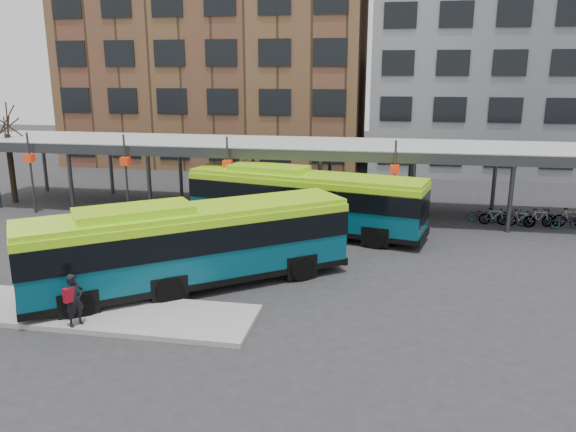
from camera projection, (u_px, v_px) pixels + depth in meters
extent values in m
plane|color=#28282B|center=(233.00, 291.00, 21.73)|extent=(120.00, 120.00, 0.00)
cube|color=gray|center=(60.00, 310.00, 19.81)|extent=(14.00, 3.00, 0.18)
cube|color=#999B9E|center=(292.00, 145.00, 33.09)|extent=(40.00, 6.00, 0.35)
cube|color=#383A3D|center=(282.00, 155.00, 30.27)|extent=(40.00, 0.15, 0.55)
cylinder|color=#383A3D|center=(45.00, 164.00, 39.15)|extent=(0.24, 0.24, 3.80)
cylinder|color=#383A3D|center=(71.00, 180.00, 33.52)|extent=(0.24, 0.24, 3.80)
cylinder|color=#383A3D|center=(111.00, 167.00, 38.27)|extent=(0.24, 0.24, 3.80)
cylinder|color=#383A3D|center=(149.00, 183.00, 32.64)|extent=(0.24, 0.24, 3.80)
cylinder|color=#383A3D|center=(180.00, 169.00, 37.40)|extent=(0.24, 0.24, 3.80)
cylinder|color=#383A3D|center=(232.00, 186.00, 31.77)|extent=(0.24, 0.24, 3.80)
cylinder|color=#383A3D|center=(253.00, 171.00, 36.52)|extent=(0.24, 0.24, 3.80)
cylinder|color=#383A3D|center=(320.00, 190.00, 30.89)|extent=(0.24, 0.24, 3.80)
cylinder|color=#383A3D|center=(330.00, 174.00, 35.65)|extent=(0.24, 0.24, 3.80)
cylinder|color=#383A3D|center=(412.00, 193.00, 30.01)|extent=(0.24, 0.24, 3.80)
cylinder|color=#383A3D|center=(410.00, 176.00, 34.77)|extent=(0.24, 0.24, 3.80)
cylinder|color=#383A3D|center=(511.00, 197.00, 29.14)|extent=(0.24, 0.24, 3.80)
cylinder|color=#383A3D|center=(494.00, 179.00, 33.90)|extent=(0.24, 0.24, 3.80)
cylinder|color=#383A3D|center=(31.00, 173.00, 32.98)|extent=(0.12, 0.12, 4.80)
cube|color=red|center=(30.00, 158.00, 32.75)|extent=(0.45, 0.45, 0.45)
cylinder|color=#383A3D|center=(126.00, 177.00, 31.93)|extent=(0.12, 0.12, 4.80)
cube|color=red|center=(125.00, 161.00, 31.70)|extent=(0.45, 0.45, 0.45)
cylinder|color=#383A3D|center=(228.00, 180.00, 30.88)|extent=(0.12, 0.12, 4.80)
cube|color=red|center=(227.00, 164.00, 30.65)|extent=(0.45, 0.45, 0.45)
cylinder|color=#383A3D|center=(394.00, 186.00, 29.30)|extent=(0.12, 0.12, 4.80)
cube|color=red|center=(395.00, 169.00, 29.08)|extent=(0.45, 0.45, 0.45)
cylinder|color=black|center=(11.00, 169.00, 35.74)|extent=(0.36, 0.36, 4.40)
cylinder|color=black|center=(8.00, 128.00, 35.07)|extent=(0.08, 1.63, 1.59)
cylinder|color=black|center=(7.00, 127.00, 35.18)|extent=(1.63, 0.13, 1.59)
cylinder|color=black|center=(5.00, 128.00, 35.10)|extent=(0.15, 1.63, 1.59)
cylinder|color=black|center=(5.00, 128.00, 34.99)|extent=(1.63, 0.10, 1.59)
cube|color=brown|center=(221.00, 39.00, 51.15)|extent=(26.00, 14.00, 22.00)
cube|color=slate|center=(520.00, 49.00, 46.86)|extent=(24.00, 14.00, 20.00)
cube|color=#084559|center=(191.00, 247.00, 21.70)|extent=(11.58, 9.59, 2.61)
cube|color=black|center=(191.00, 234.00, 21.57)|extent=(11.66, 9.67, 0.99)
cube|color=#99DD16|center=(190.00, 211.00, 21.35)|extent=(11.52, 9.51, 0.21)
cube|color=#99DD16|center=(134.00, 212.00, 20.40)|extent=(4.47, 4.00, 0.37)
cube|color=black|center=(193.00, 275.00, 22.00)|extent=(11.67, 9.68, 0.25)
cylinder|color=black|center=(302.00, 268.00, 22.68)|extent=(1.02, 0.88, 1.04)
cylinder|color=black|center=(275.00, 251.00, 24.89)|extent=(1.02, 0.88, 1.04)
cylinder|color=black|center=(170.00, 291.00, 20.35)|extent=(1.02, 0.88, 1.04)
cylinder|color=black|center=(153.00, 269.00, 22.56)|extent=(1.02, 0.88, 1.04)
cylinder|color=black|center=(79.00, 307.00, 19.00)|extent=(1.02, 0.88, 1.04)
cylinder|color=black|center=(71.00, 282.00, 21.21)|extent=(1.02, 0.88, 1.04)
cube|color=#084559|center=(305.00, 202.00, 29.18)|extent=(12.61, 5.25, 2.57)
cube|color=black|center=(305.00, 192.00, 29.05)|extent=(12.67, 5.32, 0.98)
cube|color=#99DD16|center=(305.00, 175.00, 28.83)|extent=(12.58, 5.15, 0.21)
cube|color=#99DD16|center=(269.00, 169.00, 29.57)|extent=(4.42, 2.72, 0.36)
cube|color=black|center=(305.00, 223.00, 29.48)|extent=(12.68, 5.33, 0.25)
cylinder|color=black|center=(375.00, 238.00, 26.78)|extent=(1.07, 0.53, 1.03)
cylinder|color=black|center=(387.00, 225.00, 29.01)|extent=(1.07, 0.53, 1.03)
cylinder|color=black|center=(273.00, 226.00, 28.83)|extent=(1.07, 0.53, 1.03)
cylinder|color=black|center=(292.00, 215.00, 31.06)|extent=(1.07, 0.53, 1.03)
cylinder|color=black|center=(221.00, 220.00, 30.01)|extent=(1.07, 0.53, 1.03)
cylinder|color=black|center=(243.00, 210.00, 32.24)|extent=(1.07, 0.53, 1.03)
imported|color=black|center=(75.00, 300.00, 18.18)|extent=(0.69, 0.77, 1.76)
cube|color=maroon|center=(69.00, 295.00, 17.99)|extent=(0.33, 0.38, 0.47)
imported|color=slate|center=(483.00, 215.00, 31.47)|extent=(1.62, 0.57, 0.85)
imported|color=slate|center=(494.00, 216.00, 30.89)|extent=(1.59, 0.48, 0.95)
imported|color=slate|center=(510.00, 216.00, 30.94)|extent=(1.88, 1.08, 0.93)
imported|color=slate|center=(520.00, 218.00, 30.51)|extent=(1.62, 0.69, 0.94)
imported|color=slate|center=(539.00, 216.00, 30.93)|extent=(1.81, 0.69, 0.94)
imported|color=slate|center=(539.00, 218.00, 30.37)|extent=(1.80, 0.98, 1.04)
imported|color=slate|center=(566.00, 221.00, 30.13)|extent=(1.79, 1.03, 0.89)
imported|color=slate|center=(570.00, 218.00, 30.33)|extent=(1.80, 0.67, 1.06)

